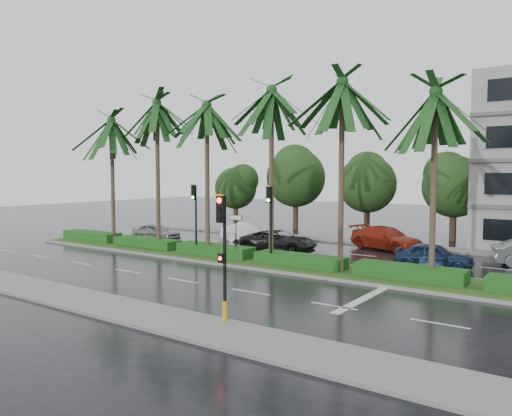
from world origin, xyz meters
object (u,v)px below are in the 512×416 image
Objects in this scene: car_silver at (156,232)px; car_blue at (434,256)px; car_red at (387,238)px; car_white at (250,232)px; signal_near at (223,252)px; signal_median_left at (195,209)px; car_darkgrey at (279,241)px; street_sign at (236,226)px.

car_blue is (20.50, 0.86, 0.02)m from car_silver.
car_white is at bearing 120.36° from car_red.
car_silver is (-17.50, 13.61, -1.83)m from signal_near.
signal_near is at bearing -156.06° from car_red.
signal_median_left reaches higher than car_darkgrey.
signal_median_left is at bearing -176.53° from street_sign.
car_blue is (4.50, -5.02, -0.08)m from car_red.
street_sign is at bearing 169.76° from car_red.
car_red is 6.74m from car_blue.
signal_near reaches higher than car_red.
car_red is at bearing 34.27° from car_blue.
car_darkgrey is at bearing -147.90° from car_white.
car_white is at bearing 48.73° from car_darkgrey.
street_sign is at bearing 125.34° from signal_near.
car_red is (10.00, 1.91, 0.05)m from car_white.
car_blue is at bearing -97.77° from car_darkgrey.
signal_median_left is at bearing 102.55° from car_blue.
car_blue is at bearing -118.56° from car_red.
signal_median_left is 1.00× the size of car_white.
car_blue is (10.00, -0.08, -0.01)m from car_darkgrey.
car_white is at bearing 70.29° from car_blue.
car_blue is at bearing -126.05° from car_white.
car_darkgrey is at bearing 115.70° from signal_near.
street_sign is 11.24m from car_silver.
car_red is at bearing 49.05° from signal_median_left.
car_darkgrey is at bearing 81.94° from car_blue.
signal_median_left is 8.78m from car_silver.
street_sign is at bearing -173.67° from car_white.
car_darkgrey is at bearing 90.00° from street_sign.
car_silver is 0.77× the size of car_darkgrey.
signal_near reaches higher than car_darkgrey.
signal_median_left is at bearing 166.81° from car_white.
car_red is (5.50, 4.94, 0.06)m from car_darkgrey.
car_white is 10.18m from car_red.
signal_near is 21.08m from car_white.
car_red is at bearing -74.44° from car_silver.
car_blue is (3.00, 14.47, -1.81)m from signal_near.
car_red reaches higher than car_blue.
signal_median_left is at bearing -122.18° from car_silver.
car_red is (-1.50, 19.48, -1.73)m from signal_near.
signal_near is 16.24m from car_darkgrey.
car_red is at bearing 94.40° from signal_near.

